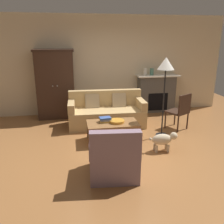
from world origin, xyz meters
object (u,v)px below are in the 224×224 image
fruit_bowl (117,121)px  book_stack (105,120)px  armoire (56,84)px  side_chair_wooden (180,109)px  mantel_vase_jade (152,72)px  armchair_near_left (114,158)px  coffee_table (113,125)px  couch (106,113)px  mantel_vase_cream (145,72)px  fireplace (156,93)px  floor_lamp (166,68)px  dog (163,140)px

fruit_bowl → book_stack: bearing=162.6°
armoire → side_chair_wooden: bearing=-26.8°
mantel_vase_jade → armchair_near_left: size_ratio=0.22×
coffee_table → couch: bearing=88.9°
fruit_bowl → armchair_near_left: 1.42m
mantel_vase_cream → armchair_near_left: 3.80m
side_chair_wooden → book_stack: bearing=-170.1°
mantel_vase_cream → fruit_bowl: bearing=-121.6°
fireplace → side_chair_wooden: (0.04, -1.59, -0.06)m
floor_lamp → dog: size_ratio=3.09×
coffee_table → dog: coffee_table is taller
fireplace → armoire: size_ratio=0.67×
armoire → dog: armoire is taller
mantel_vase_jade → side_chair_wooden: bearing=-81.9°
mantel_vase_jade → side_chair_wooden: (0.22, -1.57, -0.71)m
mantel_vase_cream → mantel_vase_jade: size_ratio=1.00×
mantel_vase_cream → couch: bearing=-144.3°
floor_lamp → dog: (-0.26, -0.76, -1.30)m
armoire → couch: 1.67m
fruit_bowl → armchair_near_left: size_ratio=0.37×
fruit_bowl → dog: fruit_bowl is taller
armoire → floor_lamp: 3.09m
couch → side_chair_wooden: size_ratio=2.16×
armoire → floor_lamp: armoire is taller
mantel_vase_cream → side_chair_wooden: (0.42, -1.57, -0.71)m
coffee_table → armchair_near_left: (-0.22, -1.39, -0.05)m
couch → coffee_table: couch is taller
book_stack → mantel_vase_cream: bearing=52.5°
mantel_vase_cream → floor_lamp: bearing=-94.3°
mantel_vase_cream → dog: (-0.40, -2.63, -0.97)m
armoire → fruit_bowl: (1.36, -1.91, -0.50)m
coffee_table → mantel_vase_cream: size_ratio=5.59×
coffee_table → mantel_vase_jade: bearing=52.5°
fireplace → armoire: armoire is taller
armoire → fruit_bowl: bearing=-54.7°
armoire → dog: (2.17, -2.57, -0.70)m
couch → side_chair_wooden: (1.71, -0.65, 0.19)m
couch → armchair_near_left: (-0.24, -2.43, -0.00)m
floor_lamp → coffee_table: bearing=-175.4°
armoire → couch: bearing=-33.9°
mantel_vase_jade → floor_lamp: bearing=-100.3°
mantel_vase_cream → floor_lamp: size_ratio=0.11×
coffee_table → side_chair_wooden: bearing=12.9°
fireplace → couch: bearing=-150.5°
dog → mantel_vase_cream: bearing=81.3°
side_chair_wooden → armchair_near_left: bearing=-137.6°
armoire → armchair_near_left: size_ratio=2.14×
armchair_near_left → dog: size_ratio=1.53×
fruit_bowl → dog: (0.81, -0.66, -0.20)m
fruit_bowl → book_stack: size_ratio=1.22×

